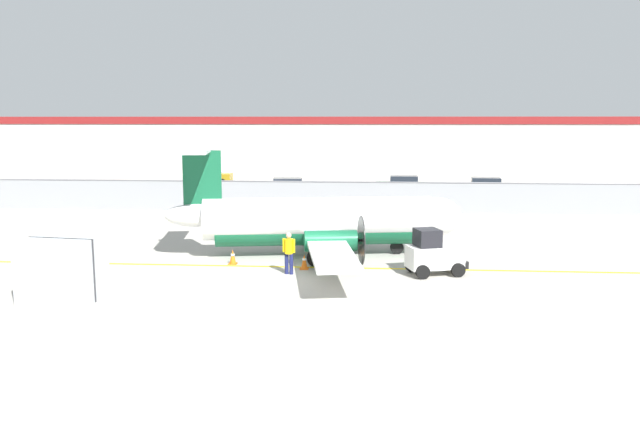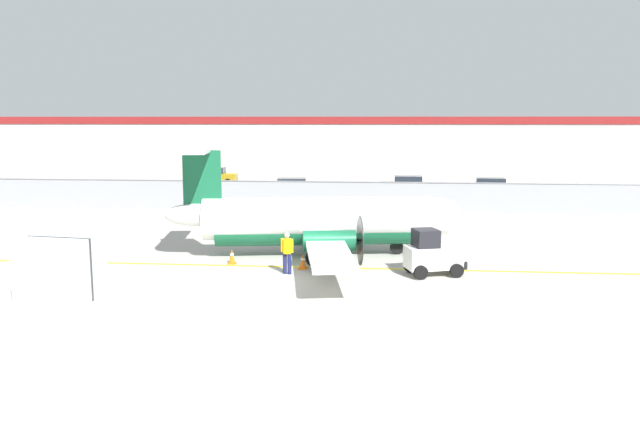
% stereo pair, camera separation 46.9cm
% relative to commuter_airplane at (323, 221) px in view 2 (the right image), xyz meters
% --- Properties ---
extents(ground_plane, '(140.00, 140.00, 0.01)m').
position_rel_commuter_airplane_xyz_m(ground_plane, '(-0.27, -2.43, -1.60)').
color(ground_plane, '#ADA89E').
extents(perimeter_fence, '(98.00, 0.10, 2.10)m').
position_rel_commuter_airplane_xyz_m(perimeter_fence, '(-0.27, 13.57, -0.49)').
color(perimeter_fence, gray).
rests_on(perimeter_fence, ground).
extents(parking_lot_strip, '(98.00, 17.00, 0.12)m').
position_rel_commuter_airplane_xyz_m(parking_lot_strip, '(-0.27, 25.07, -1.54)').
color(parking_lot_strip, '#38383A').
rests_on(parking_lot_strip, ground).
extents(background_building, '(91.00, 8.10, 6.50)m').
position_rel_commuter_airplane_xyz_m(background_building, '(-0.27, 43.55, 1.66)').
color(background_building, beige).
rests_on(background_building, ground).
extents(commuter_airplane, '(13.68, 16.05, 4.92)m').
position_rel_commuter_airplane_xyz_m(commuter_airplane, '(0.00, 0.00, 0.00)').
color(commuter_airplane, white).
rests_on(commuter_airplane, ground).
extents(baggage_tug, '(2.55, 1.92, 1.88)m').
position_rel_commuter_airplane_xyz_m(baggage_tug, '(4.69, -3.29, -0.75)').
color(baggage_tug, silver).
rests_on(baggage_tug, ground).
extents(ground_crew_worker, '(0.55, 0.41, 1.70)m').
position_rel_commuter_airplane_xyz_m(ground_crew_worker, '(-1.15, -3.65, -0.65)').
color(ground_crew_worker, '#191E4C').
rests_on(ground_crew_worker, ground).
extents(cargo_container, '(2.64, 2.29, 2.20)m').
position_rel_commuter_airplane_xyz_m(cargo_container, '(-8.49, -7.92, -0.50)').
color(cargo_container, '#B7BCC1').
rests_on(cargo_container, ground).
extents(traffic_cone_near_left, '(0.36, 0.36, 0.64)m').
position_rel_commuter_airplane_xyz_m(traffic_cone_near_left, '(5.42, 0.84, -1.29)').
color(traffic_cone_near_left, orange).
rests_on(traffic_cone_near_left, ground).
extents(traffic_cone_near_right, '(0.36, 0.36, 0.64)m').
position_rel_commuter_airplane_xyz_m(traffic_cone_near_right, '(-3.80, -2.10, -1.29)').
color(traffic_cone_near_right, orange).
rests_on(traffic_cone_near_right, ground).
extents(traffic_cone_far_left, '(0.36, 0.36, 0.64)m').
position_rel_commuter_airplane_xyz_m(traffic_cone_far_left, '(-0.62, -2.75, -1.29)').
color(traffic_cone_far_left, orange).
rests_on(traffic_cone_far_left, ground).
extents(traffic_cone_far_right, '(0.36, 0.36, 0.64)m').
position_rel_commuter_airplane_xyz_m(traffic_cone_far_right, '(0.61, 0.06, -1.29)').
color(traffic_cone_far_right, orange).
rests_on(traffic_cone_far_right, ground).
extents(parked_car_0, '(4.26, 2.12, 1.58)m').
position_rel_commuter_airplane_xyz_m(parked_car_0, '(-12.97, 29.88, -0.71)').
color(parked_car_0, '#B28C19').
rests_on(parked_car_0, parking_lot_strip).
extents(parked_car_1, '(4.38, 2.41, 1.58)m').
position_rel_commuter_airplane_xyz_m(parked_car_1, '(-4.06, 19.77, -0.71)').
color(parked_car_1, navy).
rests_on(parked_car_1, parking_lot_strip).
extents(parked_car_2, '(4.25, 2.09, 1.58)m').
position_rel_commuter_airplane_xyz_m(parked_car_2, '(4.85, 22.61, -0.71)').
color(parked_car_2, '#19662D').
rests_on(parked_car_2, parking_lot_strip).
extents(parked_car_3, '(4.34, 2.31, 1.58)m').
position_rel_commuter_airplane_xyz_m(parked_car_3, '(11.41, 21.45, -0.71)').
color(parked_car_3, slate).
rests_on(parked_car_3, parking_lot_strip).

